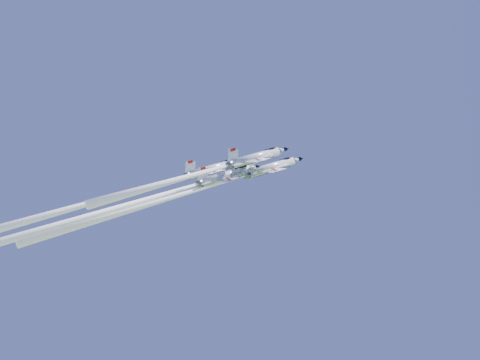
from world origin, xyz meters
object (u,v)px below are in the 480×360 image
(jet_lead, at_px, (189,192))
(jet_slot, at_px, (121,207))
(jet_left, at_px, (124,193))
(jet_right, at_px, (204,172))

(jet_lead, distance_m, jet_slot, 14.42)
(jet_lead, bearing_deg, jet_left, -137.67)
(jet_lead, relative_size, jet_slot, 0.91)
(jet_left, relative_size, jet_slot, 0.93)
(jet_lead, height_order, jet_right, jet_lead)
(jet_right, distance_m, jet_slot, 17.66)
(jet_right, relative_size, jet_slot, 0.59)
(jet_left, distance_m, jet_right, 18.39)
(jet_slot, bearing_deg, jet_left, 156.68)
(jet_left, height_order, jet_slot, jet_left)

